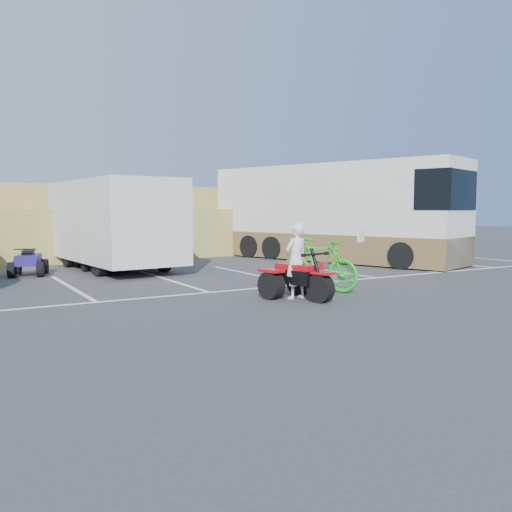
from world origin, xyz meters
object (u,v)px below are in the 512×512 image
green_dirt_bike (319,264)px  red_trike_atv (301,299)px  rv_motorhome (333,220)px  cargo_trailer (114,222)px  rider (296,261)px  quad_atv_green (103,272)px  quad_atv_blue (29,276)px

green_dirt_bike → red_trike_atv: bearing=-163.8°
green_dirt_bike → rv_motorhome: 8.17m
green_dirt_bike → cargo_trailer: bearing=91.7°
red_trike_atv → green_dirt_bike: size_ratio=0.77×
rider → green_dirt_bike: 1.39m
cargo_trailer → rv_motorhome: bearing=-12.6°
rider → cargo_trailer: bearing=-89.3°
rider → rv_motorhome: bearing=-145.7°
rider → quad_atv_green: size_ratio=1.34×
red_trike_atv → rider: (-0.03, 0.15, 0.86)m
green_dirt_bike → quad_atv_green: size_ratio=1.69×
cargo_trailer → rv_motorhome: (8.32, -1.14, -0.00)m
rider → quad_atv_green: rider is taller
red_trike_atv → rider: rider is taller
quad_atv_green → green_dirt_bike: bearing=-69.2°
rv_motorhome → quad_atv_blue: rv_motorhome is taller
rv_motorhome → quad_atv_green: rv_motorhome is taller
rv_motorhome → quad_atv_blue: bearing=157.8°
rider → rv_motorhome: (6.50, 6.85, 0.73)m
red_trike_atv → rider: 0.87m
red_trike_atv → quad_atv_blue: bearing=108.5°
green_dirt_bike → cargo_trailer: 7.92m
rv_motorhome → quad_atv_blue: 11.19m
red_trike_atv → quad_atv_blue: 8.99m
cargo_trailer → rv_motorhome: size_ratio=0.62×
rv_motorhome → quad_atv_blue: size_ratio=7.90×
green_dirt_bike → quad_atv_blue: 8.97m
quad_atv_blue → cargo_trailer: bearing=25.0°
cargo_trailer → quad_atv_blue: (-2.73, -0.39, -1.59)m
rv_motorhome → quad_atv_green: size_ratio=8.16×
quad_atv_green → cargo_trailer: bearing=38.8°
rider → rv_motorhome: rv_motorhome is taller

